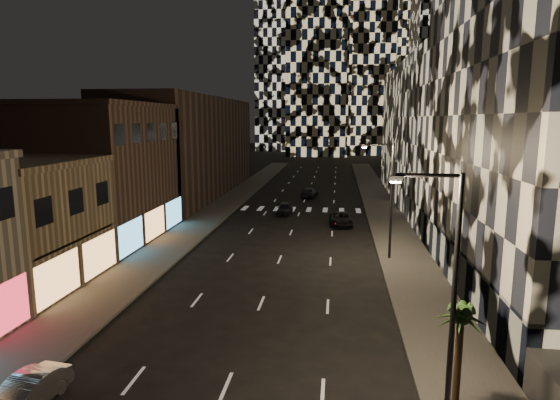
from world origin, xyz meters
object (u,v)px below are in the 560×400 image
(car_silver_parked, at_px, (25,394))
(streetlight_near, at_px, (448,280))
(car_dark_rightlane, at_px, (341,219))
(car_dark_midlane, at_px, (285,208))
(car_dark_oncoming, at_px, (309,193))
(palm_tree, at_px, (461,323))
(streetlight_far, at_px, (389,193))

(car_silver_parked, bearing_deg, streetlight_near, 11.37)
(car_silver_parked, relative_size, car_dark_rightlane, 0.80)
(car_dark_rightlane, bearing_deg, car_dark_midlane, 138.41)
(car_dark_oncoming, height_order, car_dark_rightlane, car_dark_rightlane)
(car_silver_parked, bearing_deg, car_dark_midlane, 87.80)
(streetlight_near, bearing_deg, car_dark_rightlane, 96.26)
(streetlight_near, xyz_separation_m, car_dark_midlane, (-9.96, 36.83, -4.67))
(car_dark_rightlane, bearing_deg, palm_tree, -85.84)
(streetlight_far, relative_size, car_silver_parked, 2.31)
(car_dark_midlane, relative_size, car_dark_rightlane, 0.82)
(streetlight_near, bearing_deg, car_dark_midlane, 105.14)
(streetlight_near, relative_size, palm_tree, 2.16)
(car_dark_rightlane, xyz_separation_m, palm_tree, (4.12, -31.29, 2.92))
(streetlight_near, bearing_deg, streetlight_far, 90.00)
(streetlight_far, distance_m, palm_tree, 19.66)
(car_silver_parked, xyz_separation_m, car_dark_midlane, (5.59, 38.25, 0.04))
(car_dark_midlane, bearing_deg, streetlight_far, -58.12)
(streetlight_near, relative_size, car_dark_midlane, 2.25)
(car_silver_parked, height_order, car_dark_midlane, car_dark_midlane)
(car_dark_midlane, height_order, car_dark_oncoming, car_dark_midlane)
(car_dark_rightlane, bearing_deg, car_silver_parked, -113.37)
(car_dark_oncoming, distance_m, palm_tree, 49.59)
(streetlight_far, distance_m, car_dark_rightlane, 13.08)
(streetlight_near, height_order, car_dark_oncoming, streetlight_near)
(streetlight_far, height_order, car_silver_parked, streetlight_far)
(car_dark_midlane, xyz_separation_m, palm_tree, (10.61, -36.40, 2.91))
(palm_tree, bearing_deg, car_silver_parked, -173.46)
(streetlight_far, height_order, car_dark_rightlane, streetlight_far)
(streetlight_far, xyz_separation_m, car_dark_oncoming, (-7.85, 29.20, -4.69))
(streetlight_far, relative_size, palm_tree, 2.16)
(streetlight_near, distance_m, car_dark_rightlane, 32.24)
(streetlight_near, distance_m, palm_tree, 1.92)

